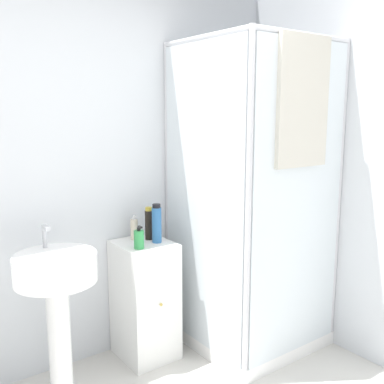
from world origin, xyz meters
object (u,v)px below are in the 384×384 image
(sink, at_px, (57,290))
(shampoo_bottle_blue, at_px, (157,224))
(soap_dispenser, at_px, (139,239))
(shampoo_bottle_tall_black, at_px, (149,224))
(lotion_bottle_white, at_px, (134,229))

(sink, xyz_separation_m, shampoo_bottle_blue, (0.73, 0.15, 0.23))
(soap_dispenser, distance_m, shampoo_bottle_blue, 0.18)
(soap_dispenser, bearing_deg, shampoo_bottle_tall_black, 41.55)
(soap_dispenser, height_order, shampoo_bottle_blue, shampoo_bottle_blue)
(sink, bearing_deg, soap_dispenser, 9.81)
(shampoo_bottle_blue, relative_size, lotion_bottle_white, 1.53)
(sink, relative_size, lotion_bottle_white, 6.13)
(sink, height_order, shampoo_bottle_tall_black, sink)
(shampoo_bottle_tall_black, distance_m, shampoo_bottle_blue, 0.09)
(shampoo_bottle_tall_black, xyz_separation_m, shampoo_bottle_blue, (0.01, -0.09, 0.02))
(shampoo_bottle_tall_black, bearing_deg, shampoo_bottle_blue, -85.77)
(lotion_bottle_white, bearing_deg, shampoo_bottle_tall_black, -37.80)
(sink, distance_m, shampoo_bottle_tall_black, 0.79)
(soap_dispenser, relative_size, lotion_bottle_white, 0.88)
(sink, relative_size, soap_dispenser, 6.94)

